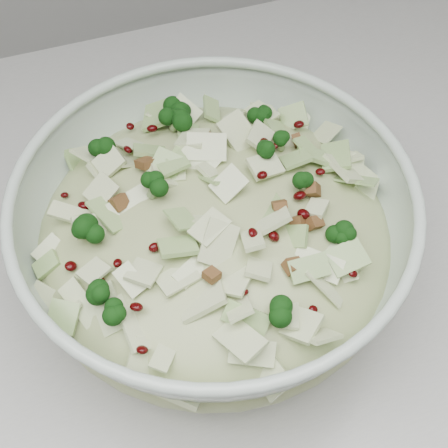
# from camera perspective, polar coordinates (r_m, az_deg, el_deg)

# --- Properties ---
(counter) EXTENTS (3.60, 0.60, 0.90)m
(counter) POSITION_cam_1_polar(r_m,az_deg,el_deg) (1.02, 2.92, -12.08)
(counter) COLOR #B9B9B4
(counter) RESTS_ON floor
(mixing_bowl) EXTENTS (0.31, 0.31, 0.12)m
(mixing_bowl) POSITION_cam_1_polar(r_m,az_deg,el_deg) (0.50, -0.87, -1.23)
(mixing_bowl) COLOR #B8CABC
(mixing_bowl) RESTS_ON counter
(salad) EXTENTS (0.38, 0.38, 0.13)m
(salad) POSITION_cam_1_polar(r_m,az_deg,el_deg) (0.49, -0.90, 0.13)
(salad) COLOR #B1BB7F
(salad) RESTS_ON mixing_bowl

